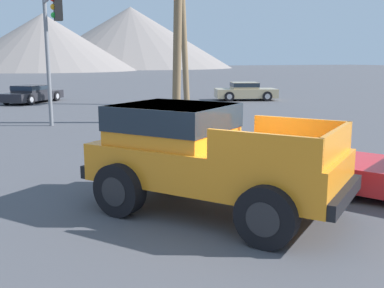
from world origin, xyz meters
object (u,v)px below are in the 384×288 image
(parked_car_tan, at_px, (245,91))
(orange_pickup_truck, at_px, (202,152))
(traffic_light_main, at_px, (51,34))
(palm_tree_short, at_px, (186,4))
(parked_car_dark, at_px, (32,94))

(parked_car_tan, bearing_deg, orange_pickup_truck, -13.23)
(traffic_light_main, xyz_separation_m, palm_tree_short, (8.83, 7.04, 2.29))
(orange_pickup_truck, bearing_deg, parked_car_dark, 56.68)
(palm_tree_short, bearing_deg, orange_pickup_truck, -113.73)
(orange_pickup_truck, xyz_separation_m, traffic_light_main, (-0.98, 10.82, 2.59))
(palm_tree_short, bearing_deg, parked_car_dark, 146.93)
(parked_car_dark, bearing_deg, parked_car_tan, 22.83)
(orange_pickup_truck, relative_size, parked_car_dark, 1.08)
(parked_car_dark, height_order, traffic_light_main, traffic_light_main)
(orange_pickup_truck, distance_m, parked_car_dark, 23.36)
(parked_car_dark, relative_size, traffic_light_main, 0.88)
(orange_pickup_truck, height_order, palm_tree_short, palm_tree_short)
(traffic_light_main, bearing_deg, parked_car_dark, 178.18)
(orange_pickup_truck, bearing_deg, traffic_light_main, 60.42)
(orange_pickup_truck, relative_size, parked_car_tan, 1.12)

